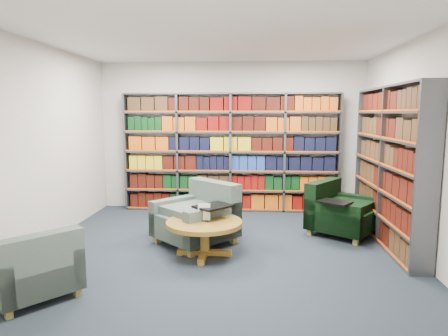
# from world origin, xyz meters

# --- Properties ---
(room_shell) EXTENTS (5.02, 5.02, 2.82)m
(room_shell) POSITION_xyz_m (0.00, 0.00, 1.40)
(room_shell) COLOR black
(room_shell) RESTS_ON ground
(bookshelf_back) EXTENTS (4.00, 0.28, 2.20)m
(bookshelf_back) POSITION_xyz_m (0.00, 2.34, 1.10)
(bookshelf_back) COLOR #47494F
(bookshelf_back) RESTS_ON ground
(bookshelf_right) EXTENTS (0.28, 2.50, 2.20)m
(bookshelf_right) POSITION_xyz_m (2.34, 0.60, 1.10)
(bookshelf_right) COLOR #47494F
(bookshelf_right) RESTS_ON ground
(chair_teal_left) EXTENTS (1.33, 1.33, 0.86)m
(chair_teal_left) POSITION_xyz_m (-0.33, 0.39, 0.35)
(chair_teal_left) COLOR #042B38
(chair_teal_left) RESTS_ON ground
(chair_green_right) EXTENTS (1.22, 1.24, 0.80)m
(chair_green_right) POSITION_xyz_m (1.73, 0.96, 0.32)
(chair_green_right) COLOR black
(chair_green_right) RESTS_ON ground
(chair_teal_front) EXTENTS (1.10, 1.10, 0.71)m
(chair_teal_front) POSITION_xyz_m (-1.74, -1.49, 0.29)
(chair_teal_front) COLOR #042B38
(chair_teal_front) RESTS_ON ground
(coffee_table) EXTENTS (0.98, 0.98, 0.69)m
(coffee_table) POSITION_xyz_m (-0.20, -0.17, 0.37)
(coffee_table) COLOR brown
(coffee_table) RESTS_ON ground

